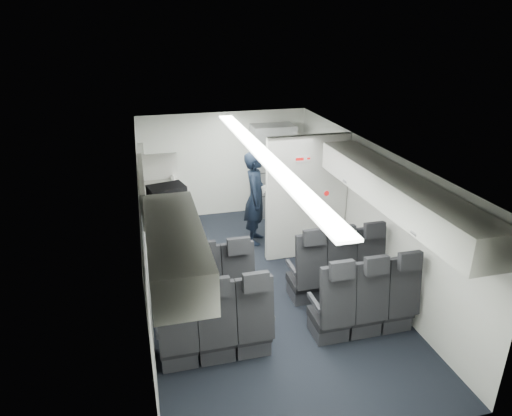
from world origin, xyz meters
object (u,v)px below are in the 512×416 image
boarding_door (146,203)px  carry_on_bag (167,196)px  galley_unit (272,171)px  seat_row_mid (293,318)px  flight_attendant (256,198)px  seat_row_front (272,281)px

boarding_door → carry_on_bag: carry_on_bag is taller
galley_unit → boarding_door: size_ratio=1.02×
seat_row_mid → boarding_door: 3.45m
galley_unit → flight_attendant: (-0.67, -1.19, -0.09)m
seat_row_front → carry_on_bag: 1.97m
carry_on_bag → boarding_door: bearing=83.1°
seat_row_mid → galley_unit: 4.30m
boarding_door → carry_on_bag: bearing=-82.6°
flight_attendant → carry_on_bag: bearing=162.3°
carry_on_bag → flight_attendant: bearing=36.7°
flight_attendant → carry_on_bag: carry_on_bag is taller
seat_row_front → flight_attendant: bearing=82.2°
seat_row_mid → flight_attendant: 3.01m
galley_unit → carry_on_bag: bearing=-125.7°
seat_row_front → boarding_door: bearing=128.2°
seat_row_mid → galley_unit: (0.95, 4.15, 0.55)m
seat_row_front → seat_row_mid: 0.90m
boarding_door → flight_attendant: 1.93m
seat_row_front → flight_attendant: 2.13m
boarding_door → flight_attendant: (1.92, -0.02, -0.10)m
galley_unit → flight_attendant: galley_unit is taller
galley_unit → seat_row_front: bearing=-106.3°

